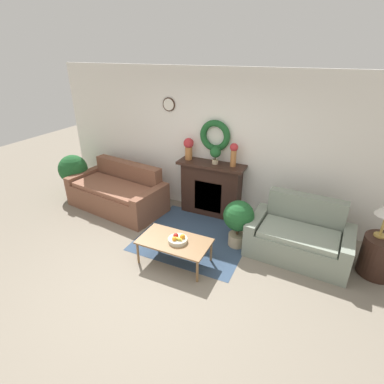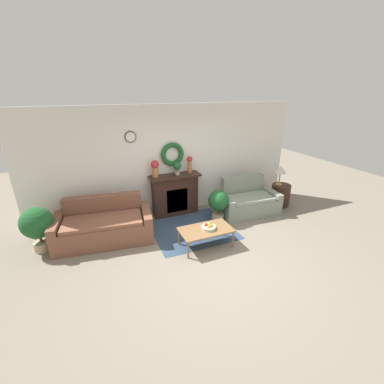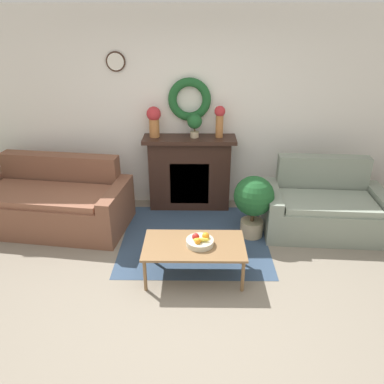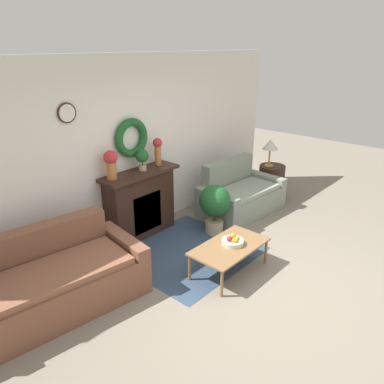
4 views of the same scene
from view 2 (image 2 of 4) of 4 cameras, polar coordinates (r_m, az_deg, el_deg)
The scene contains 15 objects.
ground_plane at distance 5.01m, azimuth 4.99°, elevation -15.09°, with size 16.00×16.00×0.00m, color gray.
floor_rug at distance 6.00m, azimuth -0.07°, elevation -8.13°, with size 1.80×1.69×0.01m.
wall_back at distance 6.42m, azimuth -4.59°, elevation 6.97°, with size 6.80×0.18×2.70m.
fireplace at distance 6.50m, azimuth -3.82°, elevation -0.51°, with size 1.27×0.41×1.05m.
couch_left at distance 5.78m, azimuth -18.92°, elevation -7.08°, with size 2.07×1.21×0.87m.
loveseat_right at distance 6.80m, azimuth 12.10°, elevation -2.00°, with size 1.56×0.96×0.90m.
coffee_table at distance 5.24m, azimuth 3.10°, elevation -8.55°, with size 1.06×0.59×0.39m.
fruit_bowl at distance 5.22m, azimuth 3.74°, elevation -7.72°, with size 0.29×0.29×0.12m.
side_table_by_loveseat at distance 7.46m, azimuth 19.04°, elevation -0.63°, with size 0.50×0.50×0.59m.
table_lamp at distance 7.22m, azimuth 19.10°, elevation 4.64°, with size 0.30×0.30×0.53m.
vase_on_mantel_left at distance 6.12m, azimuth -8.21°, elevation 5.44°, with size 0.19×0.19×0.41m.
vase_on_mantel_right at distance 6.39m, azimuth -0.53°, elevation 6.43°, with size 0.15×0.15×0.42m.
potted_plant_on_mantel at distance 6.27m, azimuth -3.30°, elevation 5.65°, with size 0.20×0.20×0.32m.
potted_plant_floor_by_couch at distance 5.82m, azimuth -31.17°, elevation -6.21°, with size 0.61×0.61×0.92m.
potted_plant_floor_by_loveseat at distance 6.12m, azimuth 5.89°, elevation -2.38°, with size 0.49×0.49×0.80m.
Camera 2 is at (-1.93, -3.50, 3.01)m, focal length 24.00 mm.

